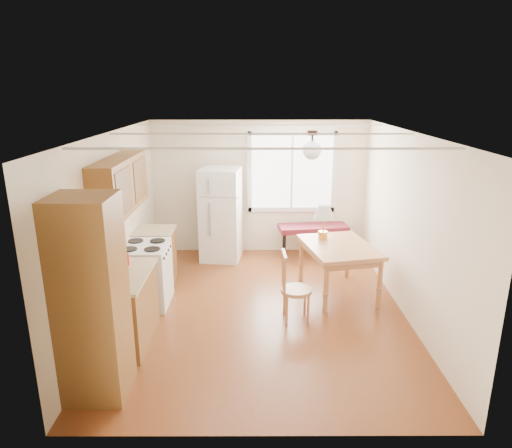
{
  "coord_description": "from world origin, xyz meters",
  "views": [
    {
      "loc": [
        -0.09,
        -5.93,
        3.04
      ],
      "look_at": [
        -0.07,
        0.43,
        1.15
      ],
      "focal_mm": 32.0,
      "sensor_mm": 36.0,
      "label": 1
    }
  ],
  "objects_px": {
    "refrigerator": "(221,214)",
    "chair": "(290,282)",
    "bench": "(313,229)",
    "dining_table": "(339,252)"
  },
  "relations": [
    {
      "from": "refrigerator",
      "to": "chair",
      "type": "distance_m",
      "value": 2.63
    },
    {
      "from": "bench",
      "to": "refrigerator",
      "type": "bearing_deg",
      "value": 177.6
    },
    {
      "from": "refrigerator",
      "to": "dining_table",
      "type": "relative_size",
      "value": 1.17
    },
    {
      "from": "dining_table",
      "to": "chair",
      "type": "bearing_deg",
      "value": -146.34
    },
    {
      "from": "bench",
      "to": "dining_table",
      "type": "relative_size",
      "value": 0.92
    },
    {
      "from": "dining_table",
      "to": "bench",
      "type": "bearing_deg",
      "value": 83.81
    },
    {
      "from": "dining_table",
      "to": "chair",
      "type": "relative_size",
      "value": 1.5
    },
    {
      "from": "refrigerator",
      "to": "chair",
      "type": "relative_size",
      "value": 1.76
    },
    {
      "from": "dining_table",
      "to": "chair",
      "type": "distance_m",
      "value": 1.15
    },
    {
      "from": "bench",
      "to": "dining_table",
      "type": "distance_m",
      "value": 1.72
    }
  ]
}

